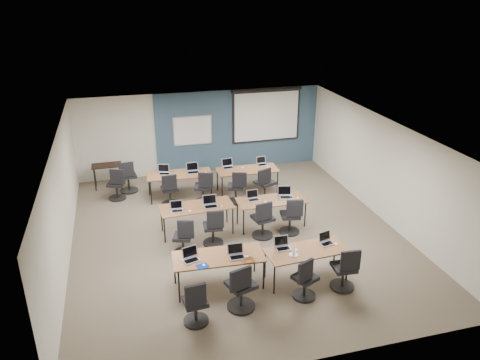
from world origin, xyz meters
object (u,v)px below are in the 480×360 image
object	(u,v)px
task_chair_4	(184,240)
utility_table	(107,168)
training_table_back_right	(247,171)
task_chair_6	(263,222)
task_chair_2	(305,282)
laptop_11	(262,163)
task_chair_5	(214,230)
spare_chair_a	(128,179)
laptop_2	(282,245)
training_table_mid_left	(196,208)
task_chair_0	(196,306)
training_table_back_left	(179,175)
task_chair_7	(291,219)
task_chair_11	(265,187)
laptop_10	(228,165)
training_table_front_right	(307,252)
task_chair_1	(241,291)
laptop_9	(193,170)
task_chair_10	(237,190)
whiteboard	(193,131)
laptop_6	(253,197)
spare_chair_b	(117,187)
task_chair_3	(345,272)
laptop_7	(285,195)
laptop_4	(177,208)
laptop_0	(191,257)
training_table_front_left	(218,258)
laptop_1	(236,254)
laptop_8	(164,171)
task_chair_8	(170,192)
projector_screen	(266,113)
laptop_5	(210,204)
task_chair_9	(204,190)
training_table_mid_right	(271,201)

from	to	relation	value
task_chair_4	utility_table	xyz separation A→B (m)	(-1.66, 4.49, 0.26)
training_table_back_right	task_chair_6	xyz separation A→B (m)	(-0.39, -2.76, -0.27)
task_chair_2	laptop_11	world-z (taller)	laptop_11
task_chair_5	spare_chair_a	world-z (taller)	spare_chair_a
laptop_2	training_table_mid_left	bearing A→B (deg)	120.65
task_chair_0	laptop_11	world-z (taller)	laptop_11
training_table_back_left	task_chair_7	xyz separation A→B (m)	(2.37, -2.94, -0.28)
task_chair_11	laptop_11	bearing A→B (deg)	53.66
task_chair_7	laptop_10	bearing A→B (deg)	114.75
training_table_front_right	laptop_10	distance (m)	5.06
laptop_10	training_table_front_right	bearing A→B (deg)	-90.72
task_chair_1	task_chair_0	bearing A→B (deg)	175.00
laptop_9	laptop_10	size ratio (longest dim) A/B	1.05
task_chair_2	task_chair_10	xyz separation A→B (m)	(-0.17, 4.66, 0.01)
whiteboard	spare_chair_a	distance (m)	2.65
task_chair_6	task_chair_10	size ratio (longest dim) A/B	1.02
laptop_6	spare_chair_b	xyz separation A→B (m)	(-3.38, 2.53, -0.38)
laptop_9	task_chair_11	world-z (taller)	task_chair_11
training_table_back_left	task_chair_3	distance (m)	6.02
task_chair_1	laptop_10	xyz separation A→B (m)	(1.12, 5.64, 0.37)
laptop_9	spare_chair_a	distance (m)	2.03
laptop_7	laptop_4	bearing A→B (deg)	-165.59
laptop_0	laptop_2	size ratio (longest dim) A/B	1.04
laptop_7	laptop_10	size ratio (longest dim) A/B	1.05
training_table_front_left	laptop_1	distance (m)	0.38
task_chair_5	laptop_9	bearing A→B (deg)	95.88
training_table_back_left	spare_chair_a	world-z (taller)	spare_chair_a
laptop_8	task_chair_11	world-z (taller)	task_chair_11
laptop_0	task_chair_4	size ratio (longest dim) A/B	0.35
task_chair_6	task_chair_8	bearing A→B (deg)	118.12
task_chair_6	laptop_7	size ratio (longest dim) A/B	2.83
projector_screen	utility_table	size ratio (longest dim) A/B	2.71
task_chair_3	task_chair_5	world-z (taller)	task_chair_3
task_chair_2	task_chair_3	size ratio (longest dim) A/B	0.97
training_table_front_right	task_chair_3	xyz separation A→B (m)	(0.64, -0.52, -0.27)
laptop_6	task_chair_10	xyz separation A→B (m)	(-0.07, 1.40, -0.38)
projector_screen	laptop_10	distance (m)	2.64
whiteboard	laptop_5	bearing A→B (deg)	-94.03
laptop_7	task_chair_7	size ratio (longest dim) A/B	0.36
task_chair_10	laptop_11	world-z (taller)	task_chair_10
task_chair_9	laptop_0	bearing A→B (deg)	-89.02
projector_screen	task_chair_0	size ratio (longest dim) A/B	2.50
training_table_front_right	task_chair_4	bearing A→B (deg)	140.63
training_table_front_left	training_table_mid_right	size ratio (longest dim) A/B	1.05
training_table_mid_left	task_chair_6	size ratio (longest dim) A/B	1.80
projector_screen	laptop_9	world-z (taller)	projector_screen
laptop_8	laptop_1	bearing A→B (deg)	-64.21
projector_screen	task_chair_3	distance (m)	7.39
projector_screen	training_table_front_right	size ratio (longest dim) A/B	1.38
laptop_0	training_table_back_left	bearing A→B (deg)	68.70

